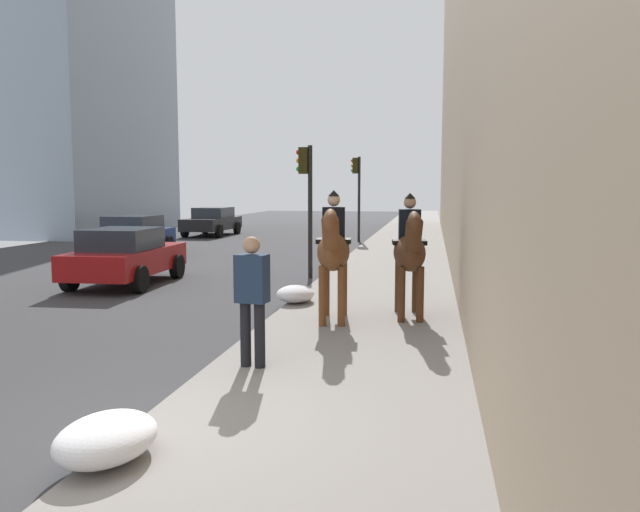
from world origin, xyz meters
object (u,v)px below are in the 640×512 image
at_px(pedestrian_greeting, 252,293).
at_px(traffic_light_near_curb, 307,189).
at_px(mounted_horse_far, 410,250).
at_px(traffic_light_far_curb, 357,185).
at_px(car_near_lane, 125,256).
at_px(car_far_lane, 131,235).
at_px(car_mid_lane, 212,221).
at_px(mounted_horse_near, 333,249).

distance_m(pedestrian_greeting, traffic_light_near_curb, 9.01).
relative_size(mounted_horse_far, traffic_light_far_curb, 0.58).
height_order(car_near_lane, car_far_lane, same).
distance_m(pedestrian_greeting, car_mid_lane, 24.72).
bearing_deg(car_far_lane, traffic_light_far_curb, 135.28).
bearing_deg(mounted_horse_far, mounted_horse_near, -73.65).
distance_m(car_near_lane, traffic_light_far_curb, 14.56).
bearing_deg(traffic_light_near_curb, car_near_lane, 114.74).
bearing_deg(traffic_light_far_curb, pedestrian_greeting, -176.93).
xyz_separation_m(car_near_lane, traffic_light_far_curb, (13.81, -4.21, 1.83)).
xyz_separation_m(mounted_horse_far, traffic_light_far_curb, (17.21, 2.99, 1.24)).
xyz_separation_m(pedestrian_greeting, car_near_lane, (6.89, 5.32, -0.36)).
distance_m(mounted_horse_far, car_near_lane, 7.98).
distance_m(mounted_horse_near, traffic_light_near_curb, 6.21).
bearing_deg(car_far_lane, mounted_horse_far, 46.21).
relative_size(car_near_lane, traffic_light_far_curb, 1.04).
bearing_deg(car_near_lane, car_mid_lane, 9.87).
distance_m(car_far_lane, traffic_light_near_curb, 8.74).
distance_m(mounted_horse_near, car_near_lane, 7.13).
height_order(car_far_lane, traffic_light_far_curb, traffic_light_far_curb).
relative_size(mounted_horse_near, traffic_light_near_curb, 0.64).
relative_size(pedestrian_greeting, traffic_light_far_curb, 0.44).
bearing_deg(pedestrian_greeting, mounted_horse_near, -3.22).
xyz_separation_m(mounted_horse_far, pedestrian_greeting, (-3.49, 1.88, -0.24)).
bearing_deg(car_mid_lane, pedestrian_greeting, 22.50).
height_order(car_far_lane, traffic_light_near_curb, traffic_light_near_curb).
bearing_deg(car_far_lane, mounted_horse_near, 40.85).
bearing_deg(pedestrian_greeting, car_near_lane, 45.81).
height_order(car_mid_lane, traffic_light_far_curb, traffic_light_far_curb).
distance_m(mounted_horse_far, traffic_light_near_curb, 6.21).
height_order(mounted_horse_near, traffic_light_near_curb, traffic_light_near_curb).
distance_m(pedestrian_greeting, car_far_lane, 15.73).
relative_size(car_far_lane, traffic_light_near_curb, 1.10).
bearing_deg(traffic_light_far_curb, car_mid_lane, 73.03).
xyz_separation_m(car_mid_lane, traffic_light_far_curb, (-2.37, -7.77, 1.83)).
bearing_deg(mounted_horse_near, car_near_lane, -129.37).
distance_m(mounted_horse_near, car_mid_lane, 22.25).
height_order(pedestrian_greeting, car_mid_lane, pedestrian_greeting).
height_order(mounted_horse_far, car_far_lane, mounted_horse_far).
bearing_deg(car_near_lane, traffic_light_near_curb, -67.79).
xyz_separation_m(car_mid_lane, traffic_light_near_curb, (-14.22, -7.82, 1.65)).
distance_m(mounted_horse_near, mounted_horse_far, 1.40).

